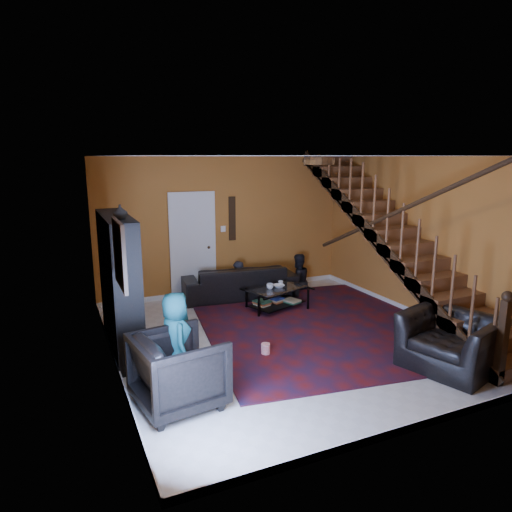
{
  "coord_description": "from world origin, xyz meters",
  "views": [
    {
      "loc": [
        -3.19,
        -5.94,
        2.79
      ],
      "look_at": [
        -0.36,
        0.4,
        1.27
      ],
      "focal_mm": 32.0,
      "sensor_mm": 36.0,
      "label": 1
    }
  ],
  "objects_px": {
    "armchair_left": "(179,370)",
    "armchair_right": "(450,342)",
    "coffee_table": "(277,297)",
    "bookshelf": "(120,287)",
    "sofa": "(239,281)"
  },
  "relations": [
    {
      "from": "sofa",
      "to": "armchair_right",
      "type": "xyz_separation_m",
      "value": [
        1.38,
        -4.11,
        0.04
      ]
    },
    {
      "from": "armchair_left",
      "to": "armchair_right",
      "type": "xyz_separation_m",
      "value": [
        3.55,
        -0.56,
        -0.06
      ]
    },
    {
      "from": "bookshelf",
      "to": "armchair_right",
      "type": "distance_m",
      "value": 4.62
    },
    {
      "from": "sofa",
      "to": "armchair_right",
      "type": "bearing_deg",
      "value": 115.78
    },
    {
      "from": "sofa",
      "to": "armchair_left",
      "type": "relative_size",
      "value": 2.41
    },
    {
      "from": "armchair_left",
      "to": "coffee_table",
      "type": "xyz_separation_m",
      "value": [
        2.53,
        2.56,
        -0.2
      ]
    },
    {
      "from": "bookshelf",
      "to": "coffee_table",
      "type": "relative_size",
      "value": 1.65
    },
    {
      "from": "coffee_table",
      "to": "bookshelf",
      "type": "bearing_deg",
      "value": -166.05
    },
    {
      "from": "armchair_right",
      "to": "coffee_table",
      "type": "height_order",
      "value": "armchair_right"
    },
    {
      "from": "bookshelf",
      "to": "coffee_table",
      "type": "distance_m",
      "value": 3.07
    },
    {
      "from": "bookshelf",
      "to": "sofa",
      "type": "relative_size",
      "value": 0.88
    },
    {
      "from": "sofa",
      "to": "armchair_right",
      "type": "distance_m",
      "value": 4.33
    },
    {
      "from": "bookshelf",
      "to": "armchair_left",
      "type": "xyz_separation_m",
      "value": [
        0.35,
        -1.85,
        -0.54
      ]
    },
    {
      "from": "armchair_right",
      "to": "sofa",
      "type": "bearing_deg",
      "value": -178.93
    },
    {
      "from": "armchair_left",
      "to": "armchair_right",
      "type": "distance_m",
      "value": 3.59
    }
  ]
}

